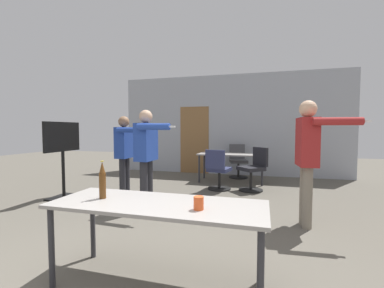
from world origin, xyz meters
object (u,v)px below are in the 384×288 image
(person_left_plaid, at_px, (308,150))
(beer_bottle, at_px, (102,181))
(person_near_casual, at_px, (125,148))
(tv_screen, at_px, (63,154))
(person_far_watching, at_px, (147,149))
(drink_cup, at_px, (199,203))
(office_chair_near_pushed, at_px, (238,162))
(office_chair_far_left, at_px, (254,170))
(office_chair_mid_tucked, at_px, (218,171))

(person_left_plaid, bearing_deg, beer_bottle, -51.89)
(person_near_casual, bearing_deg, beer_bottle, 24.97)
(tv_screen, bearing_deg, person_far_watching, -92.99)
(beer_bottle, height_order, drink_cup, beer_bottle)
(office_chair_near_pushed, distance_m, drink_cup, 5.37)
(person_near_casual, height_order, office_chair_far_left, person_near_casual)
(person_near_casual, xyz_separation_m, beer_bottle, (1.27, -2.57, -0.09))
(beer_bottle, bearing_deg, person_left_plaid, 42.55)
(office_chair_near_pushed, relative_size, drink_cup, 8.92)
(person_near_casual, xyz_separation_m, office_chair_mid_tucked, (1.71, 1.05, -0.56))
(office_chair_mid_tucked, distance_m, office_chair_far_left, 0.79)
(person_far_watching, xyz_separation_m, beer_bottle, (0.53, -2.04, -0.12))
(office_chair_mid_tucked, height_order, beer_bottle, beer_bottle)
(person_near_casual, distance_m, person_left_plaid, 3.35)
(office_chair_mid_tucked, bearing_deg, tv_screen, -140.49)
(office_chair_mid_tucked, bearing_deg, office_chair_far_left, 24.53)
(office_chair_near_pushed, height_order, beer_bottle, beer_bottle)
(person_far_watching, distance_m, beer_bottle, 2.11)
(person_left_plaid, distance_m, beer_bottle, 2.71)
(person_far_watching, xyz_separation_m, office_chair_near_pushed, (1.25, 3.23, -0.58))
(tv_screen, relative_size, drink_cup, 14.41)
(office_chair_mid_tucked, bearing_deg, drink_cup, -70.96)
(person_near_casual, height_order, office_chair_mid_tucked, person_near_casual)
(person_left_plaid, relative_size, beer_bottle, 5.10)
(office_chair_far_left, bearing_deg, person_near_casual, 73.72)
(tv_screen, relative_size, office_chair_far_left, 1.57)
(person_near_casual, bearing_deg, office_chair_far_left, 115.03)
(person_left_plaid, distance_m, drink_cup, 2.22)
(person_left_plaid, relative_size, drink_cup, 16.84)
(person_left_plaid, relative_size, office_chair_near_pushed, 1.89)
(tv_screen, distance_m, office_chair_far_left, 3.97)
(office_chair_far_left, relative_size, beer_bottle, 2.78)
(person_near_casual, bearing_deg, person_far_watching, 52.78)
(office_chair_near_pushed, distance_m, beer_bottle, 5.34)
(person_near_casual, distance_m, office_chair_near_pushed, 3.40)
(office_chair_mid_tucked, distance_m, drink_cup, 3.75)
(person_far_watching, bearing_deg, office_chair_mid_tucked, 151.03)
(beer_bottle, bearing_deg, office_chair_mid_tucked, 83.12)
(person_far_watching, xyz_separation_m, person_near_casual, (-0.74, 0.53, -0.04))
(person_near_casual, distance_m, office_chair_far_left, 2.81)
(beer_bottle, bearing_deg, person_far_watching, 104.66)
(person_far_watching, distance_m, office_chair_near_pushed, 3.52)
(person_far_watching, distance_m, person_near_casual, 0.91)
(beer_bottle, xyz_separation_m, drink_cup, (0.92, -0.08, -0.11))
(person_left_plaid, bearing_deg, tv_screen, -98.39)
(office_chair_mid_tucked, height_order, office_chair_near_pushed, office_chair_near_pushed)
(office_chair_far_left, xyz_separation_m, drink_cup, (-0.29, -3.88, 0.33))
(office_chair_far_left, distance_m, beer_bottle, 4.01)
(person_near_casual, relative_size, beer_bottle, 4.70)
(person_far_watching, height_order, person_near_casual, person_far_watching)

